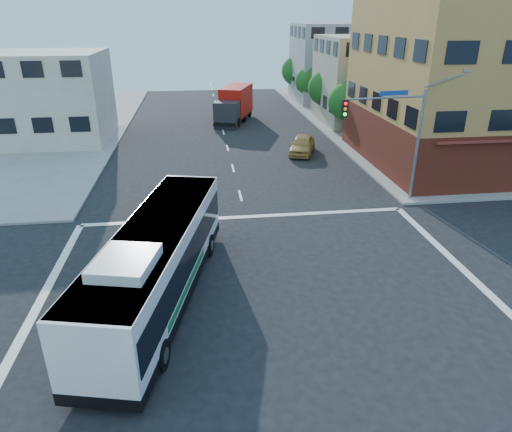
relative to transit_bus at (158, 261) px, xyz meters
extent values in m
plane|color=black|center=(4.46, -1.44, -1.82)|extent=(120.00, 120.00, 0.00)
cube|color=#B58741|center=(24.46, 17.06, 5.18)|extent=(18.00, 15.00, 14.00)
cube|color=#581B14|center=(24.46, 17.06, 0.18)|extent=(18.09, 15.08, 4.00)
cube|color=tan|center=(21.46, 32.56, 2.68)|extent=(12.00, 10.00, 9.00)
cube|color=#A5A5A0|center=(21.46, 46.56, 3.18)|extent=(12.00, 10.00, 10.00)
cube|color=beige|center=(-12.54, 28.56, 2.18)|extent=(12.00, 10.00, 8.00)
cylinder|color=gray|center=(15.26, 9.36, 1.68)|extent=(0.18, 0.18, 7.00)
cylinder|color=gray|center=(12.76, 9.11, 4.78)|extent=(5.01, 0.62, 0.12)
cube|color=black|center=(10.26, 8.86, 4.28)|extent=(0.32, 0.30, 1.00)
sphere|color=#FF0C0C|center=(10.26, 8.69, 4.58)|extent=(0.20, 0.20, 0.20)
sphere|color=yellow|center=(10.26, 8.69, 4.28)|extent=(0.20, 0.20, 0.20)
sphere|color=#19FF33|center=(10.26, 8.69, 3.98)|extent=(0.20, 0.20, 0.20)
cube|color=navy|center=(13.26, 9.16, 5.03)|extent=(1.80, 0.22, 0.28)
cube|color=gray|center=(17.76, 9.61, 6.18)|extent=(0.50, 0.22, 0.14)
cylinder|color=#352013|center=(16.26, 26.56, -0.85)|extent=(0.28, 0.28, 1.92)
sphere|color=#175319|center=(16.26, 26.56, 1.55)|extent=(3.60, 3.60, 3.60)
sphere|color=#175319|center=(16.66, 26.26, 2.45)|extent=(2.52, 2.52, 2.52)
cylinder|color=#352013|center=(16.26, 34.56, -0.82)|extent=(0.28, 0.28, 1.99)
sphere|color=#175319|center=(16.26, 34.56, 1.70)|extent=(3.80, 3.80, 3.80)
sphere|color=#175319|center=(16.66, 34.26, 2.65)|extent=(2.66, 2.66, 2.66)
cylinder|color=#352013|center=(16.26, 42.56, -0.87)|extent=(0.28, 0.28, 1.89)
sphere|color=#175319|center=(16.26, 42.56, 1.43)|extent=(3.40, 3.40, 3.40)
sphere|color=#175319|center=(16.66, 42.26, 2.28)|extent=(2.38, 2.38, 2.38)
cylinder|color=#352013|center=(16.26, 50.56, -0.80)|extent=(0.28, 0.28, 2.03)
sphere|color=#175319|center=(16.26, 50.56, 1.81)|extent=(4.00, 4.00, 4.00)
sphere|color=#175319|center=(16.66, 50.26, 2.81)|extent=(2.80, 2.80, 2.80)
cube|color=black|center=(0.00, 0.02, -1.24)|extent=(5.50, 12.83, 0.47)
cube|color=white|center=(0.00, 0.02, 0.04)|extent=(5.48, 12.80, 2.98)
cube|color=black|center=(0.00, 0.02, 0.22)|extent=(5.45, 12.45, 1.30)
cube|color=black|center=(1.44, 6.05, 0.11)|extent=(2.40, 0.63, 1.41)
cube|color=#E5590C|center=(1.44, 6.08, 1.16)|extent=(1.95, 0.51, 0.29)
cube|color=white|center=(0.00, 0.02, 1.46)|extent=(5.37, 12.55, 0.13)
cube|color=white|center=(-0.72, -3.03, 1.71)|extent=(2.34, 2.66, 0.38)
cube|color=#167136|center=(-1.42, -0.18, -0.72)|extent=(1.35, 5.59, 0.29)
cube|color=#167136|center=(1.19, -0.80, -0.72)|extent=(1.35, 5.59, 0.29)
cylinder|color=black|center=(-0.28, 4.21, -1.27)|extent=(0.56, 1.13, 1.09)
cylinder|color=#99999E|center=(-0.43, 4.24, -1.27)|extent=(0.17, 0.54, 0.54)
cylinder|color=black|center=(2.14, 3.63, -1.27)|extent=(0.56, 1.13, 1.09)
cylinder|color=#99999E|center=(2.29, 3.60, -1.27)|extent=(0.17, 0.54, 0.54)
cylinder|color=black|center=(-2.13, -3.59, -1.27)|extent=(0.56, 1.13, 1.09)
cylinder|color=#99999E|center=(-2.28, -3.56, -1.27)|extent=(0.17, 0.54, 0.54)
cylinder|color=black|center=(0.29, -4.17, -1.27)|extent=(0.56, 1.13, 1.09)
cylinder|color=#99999E|center=(0.44, -4.20, -1.27)|extent=(0.17, 0.54, 0.54)
cube|color=#25252A|center=(5.04, 31.78, -0.47)|extent=(3.01, 2.95, 2.70)
cube|color=black|center=(4.71, 30.85, -0.05)|extent=(2.08, 0.81, 1.04)
cube|color=red|center=(6.36, 35.50, 0.36)|extent=(4.29, 6.31, 3.11)
cube|color=black|center=(5.94, 34.32, -1.25)|extent=(4.93, 8.59, 0.31)
cylinder|color=black|center=(4.08, 32.34, -1.30)|extent=(0.62, 1.08, 1.04)
cylinder|color=black|center=(6.13, 31.61, -1.30)|extent=(0.62, 1.08, 1.04)
cylinder|color=black|center=(5.08, 35.18, -1.30)|extent=(0.62, 1.08, 1.04)
cylinder|color=black|center=(7.14, 34.45, -1.30)|extent=(0.62, 1.08, 1.04)
cylinder|color=black|center=(5.95, 37.62, -1.30)|extent=(0.62, 1.08, 1.04)
cylinder|color=black|center=(8.01, 36.90, -1.30)|extent=(0.62, 1.08, 1.04)
imported|color=#B89243|center=(10.74, 20.90, -1.03)|extent=(3.35, 4.99, 1.58)
camera|label=1|loc=(1.89, -16.57, 9.17)|focal=32.00mm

